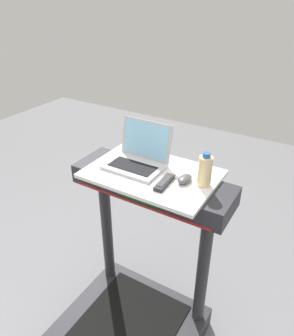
# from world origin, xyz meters

# --- Properties ---
(desk_board) EXTENTS (0.68, 0.46, 0.02)m
(desk_board) POSITION_xyz_m (0.00, 0.70, 1.08)
(desk_board) COLOR white
(desk_board) RESTS_ON treadmill_base
(laptop) EXTENTS (0.31, 0.26, 0.23)m
(laptop) POSITION_xyz_m (-0.10, 0.73, 1.14)
(laptop) COLOR #B7B7BC
(laptop) RESTS_ON desk_board
(computer_mouse) EXTENTS (0.07, 0.10, 0.03)m
(computer_mouse) POSITION_xyz_m (0.19, 0.70, 1.11)
(computer_mouse) COLOR #4C4C51
(computer_mouse) RESTS_ON desk_board
(water_bottle) EXTENTS (0.07, 0.07, 0.18)m
(water_bottle) POSITION_xyz_m (0.28, 0.73, 1.18)
(water_bottle) COLOR beige
(water_bottle) RESTS_ON desk_board
(tv_remote) EXTENTS (0.05, 0.16, 0.02)m
(tv_remote) POSITION_xyz_m (0.11, 0.63, 1.10)
(tv_remote) COLOR #232326
(tv_remote) RESTS_ON desk_board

